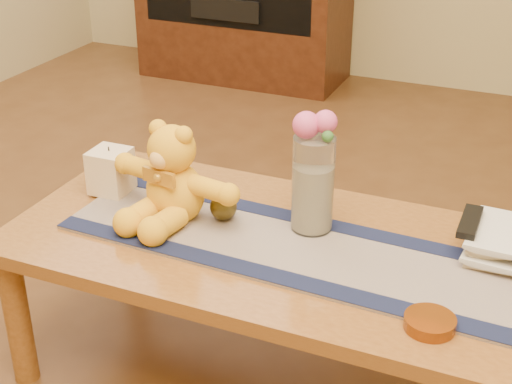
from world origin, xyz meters
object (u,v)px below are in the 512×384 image
at_px(glass_vase, 313,184).
at_px(amber_dish, 430,323).
at_px(teddy_bear, 174,173).
at_px(tv_remote, 470,222).
at_px(bronze_ball, 223,207).
at_px(pillar_candle, 111,171).
at_px(book_bottom, 467,245).

xyz_separation_m(glass_vase, amber_dish, (0.38, -0.30, -0.12)).
bearing_deg(glass_vase, teddy_bear, -167.20).
bearing_deg(teddy_bear, tv_remote, 20.03).
bearing_deg(bronze_ball, amber_dish, -22.29).
xyz_separation_m(pillar_candle, bronze_ball, (0.37, -0.03, -0.03)).
distance_m(pillar_candle, amber_dish, 1.03).
bearing_deg(book_bottom, glass_vase, -174.02).
bearing_deg(book_bottom, pillar_candle, -178.45).
relative_size(tv_remote, amber_dish, 1.42).
height_order(bronze_ball, amber_dish, bronze_ball).
bearing_deg(teddy_bear, pillar_candle, 176.09).
distance_m(teddy_bear, book_bottom, 0.79).
bearing_deg(bronze_ball, pillar_candle, 176.07).
relative_size(glass_vase, tv_remote, 1.62).
bearing_deg(book_bottom, amber_dish, -96.59).
bearing_deg(book_bottom, teddy_bear, -172.45).
bearing_deg(tv_remote, bronze_ball, -171.08).
height_order(book_bottom, amber_dish, amber_dish).
xyz_separation_m(bronze_ball, tv_remote, (0.63, 0.11, 0.04)).
xyz_separation_m(glass_vase, bronze_ball, (-0.24, -0.05, -0.09)).
distance_m(book_bottom, tv_remote, 0.08).
height_order(book_bottom, tv_remote, tv_remote).
bearing_deg(pillar_candle, book_bottom, 5.11).
height_order(tv_remote, amber_dish, tv_remote).
bearing_deg(glass_vase, pillar_candle, -177.81).
distance_m(tv_remote, amber_dish, 0.37).
relative_size(teddy_bear, book_bottom, 1.71).
xyz_separation_m(pillar_candle, amber_dish, (0.99, -0.28, -0.06)).
bearing_deg(amber_dish, pillar_candle, 164.31).
bearing_deg(glass_vase, book_bottom, 9.55).
xyz_separation_m(pillar_candle, glass_vase, (0.61, 0.02, 0.07)).
relative_size(teddy_bear, bronze_ball, 5.13).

